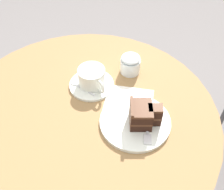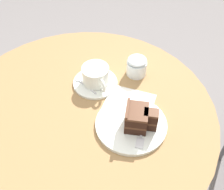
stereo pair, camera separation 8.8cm
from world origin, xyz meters
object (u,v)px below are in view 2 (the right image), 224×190
saucer (95,83)px  napkin (127,108)px  cake_plate (131,124)px  sugar_pot (137,66)px  teaspoon (83,83)px  coffee_cup (96,75)px  fork (141,134)px  cake_slice (138,118)px

saucer → napkin: bearing=18.3°
saucer → cake_plate: 0.21m
cake_plate → sugar_pot: 0.24m
teaspoon → sugar_pot: 0.20m
coffee_cup → napkin: bearing=17.4°
coffee_cup → napkin: (0.15, 0.05, -0.04)m
fork → cake_plate: bearing=-132.8°
teaspoon → fork: bearing=176.9°
coffee_cup → teaspoon: bearing=-103.8°
cake_slice → napkin: size_ratio=0.48×
sugar_pot → cake_slice: bearing=-27.7°
cake_plate → napkin: bearing=162.9°
coffee_cup → sugar_pot: same height
coffee_cup → cake_slice: 0.23m
coffee_cup → cake_plate: 0.22m
teaspoon → cake_slice: 0.25m
cake_plate → teaspoon: bearing=-162.4°
napkin → saucer: bearing=-161.7°
cake_slice → fork: cake_slice is taller
teaspoon → sugar_pot: size_ratio=1.40×
sugar_pot → coffee_cup: bearing=-94.7°
cake_plate → sugar_pot: (-0.20, 0.13, 0.03)m
cake_slice → saucer: bearing=-169.5°
saucer → napkin: 0.15m
cake_plate → sugar_pot: size_ratio=3.02×
fork → teaspoon: bearing=-126.6°
coffee_cup → cake_plate: size_ratio=0.57×
sugar_pot → cake_plate: bearing=-32.4°
teaspoon → napkin: 0.18m
cake_plate → fork: bearing=10.1°
coffee_cup → cake_plate: bearing=6.9°
saucer → coffee_cup: coffee_cup is taller
coffee_cup → napkin: size_ratio=0.55×
saucer → coffee_cup: 0.04m
saucer → sugar_pot: 0.16m
saucer → napkin: saucer is taller
cake_slice → fork: 0.05m
cake_plate → napkin: size_ratio=0.97×
saucer → cake_plate: size_ratio=0.71×
cake_slice → teaspoon: bearing=-160.5°
teaspoon → cake_plate: teaspoon is taller
napkin → sugar_pot: sugar_pot is taller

